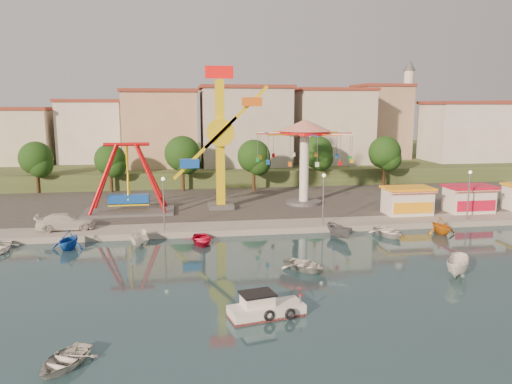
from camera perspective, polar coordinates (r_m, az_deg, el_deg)
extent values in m
plane|color=#16353D|center=(38.00, 1.38, -9.62)|extent=(200.00, 200.00, 0.00)
cube|color=#9E998E|center=(98.25, -4.92, 2.62)|extent=(200.00, 100.00, 0.60)
cube|color=#4C4944|center=(66.66, -3.10, -0.56)|extent=(90.00, 28.00, 0.01)
cube|color=#384C26|center=(103.06, -5.11, 3.63)|extent=(200.00, 60.00, 3.00)
cube|color=#59595E|center=(58.60, -14.27, -2.17)|extent=(10.00, 5.00, 0.30)
cube|color=blue|center=(58.33, -14.33, -0.78)|extent=(4.50, 1.40, 1.00)
cylinder|color=red|center=(57.53, -14.59, 5.30)|extent=(5.00, 0.40, 0.40)
cube|color=#59595E|center=(59.57, -4.04, -1.59)|extent=(3.00, 3.00, 0.50)
cube|color=yellow|center=(58.56, -4.13, 5.37)|extent=(1.00, 1.00, 15.00)
cube|color=red|center=(58.50, -4.23, 13.51)|extent=(3.20, 0.50, 1.40)
cylinder|color=yellow|center=(57.66, -4.08, 6.80)|extent=(3.20, 0.50, 3.20)
cube|color=yellow|center=(57.57, -2.28, 8.54)|extent=(7.45, 0.35, 7.19)
cube|color=#DB5D13|center=(57.78, -0.49, 10.27)|extent=(2.20, 1.20, 1.00)
cylinder|color=#59595E|center=(62.18, 5.45, -1.17)|extent=(4.40, 4.40, 0.40)
cylinder|color=white|center=(61.50, 5.52, 2.76)|extent=(1.10, 1.10, 9.00)
cylinder|color=red|center=(61.12, 5.59, 6.76)|extent=(6.00, 6.00, 0.50)
cone|color=red|center=(61.08, 5.60, 7.61)|extent=(6.40, 6.40, 1.40)
cube|color=white|center=(58.49, 16.89, -1.07)|extent=(5.00, 3.00, 2.80)
cube|color=#FFA816|center=(58.23, 16.97, 0.43)|extent=(5.40, 3.40, 0.25)
cube|color=red|center=(56.78, 17.69, -0.20)|extent=(5.00, 0.77, 0.43)
cube|color=white|center=(62.06, 23.14, -0.83)|extent=(5.00, 3.00, 2.80)
cube|color=red|center=(61.81, 23.24, 0.58)|extent=(5.40, 3.40, 0.25)
cube|color=red|center=(60.45, 24.06, 0.00)|extent=(5.00, 0.77, 0.43)
cylinder|color=#59595E|center=(49.23, -10.49, -1.51)|extent=(0.14, 0.14, 5.00)
cylinder|color=#59595E|center=(51.23, 7.69, -0.99)|extent=(0.14, 0.14, 5.00)
cylinder|color=#59595E|center=(57.77, 23.11, -0.46)|extent=(0.14, 0.14, 5.00)
cylinder|color=#382314|center=(75.59, -23.69, 1.23)|extent=(0.44, 0.44, 3.60)
sphere|color=black|center=(75.23, -23.85, 3.56)|extent=(4.60, 4.60, 4.60)
cylinder|color=#382314|center=(72.90, -16.22, 1.31)|extent=(0.44, 0.44, 3.40)
sphere|color=black|center=(72.54, -16.33, 3.59)|extent=(4.35, 4.35, 4.35)
cylinder|color=#382314|center=(71.79, -8.34, 1.68)|extent=(0.44, 0.44, 3.92)
sphere|color=black|center=(71.39, -8.41, 4.36)|extent=(5.02, 5.02, 5.02)
cylinder|color=#382314|center=(71.12, -0.25, 1.60)|extent=(0.44, 0.44, 3.66)
sphere|color=black|center=(70.73, -0.25, 4.12)|extent=(4.68, 4.68, 4.68)
cylinder|color=#382314|center=(76.07, 6.90, 2.13)|extent=(0.44, 0.44, 3.80)
sphere|color=black|center=(75.71, 6.95, 4.58)|extent=(4.86, 4.86, 4.86)
cylinder|color=#382314|center=(77.67, 14.39, 2.04)|extent=(0.44, 0.44, 3.77)
sphere|color=black|center=(77.31, 14.49, 4.42)|extent=(4.83, 4.83, 4.83)
cube|color=beige|center=(85.80, -27.22, 6.30)|extent=(9.26, 9.53, 11.87)
cube|color=silver|center=(88.11, -18.56, 5.89)|extent=(12.33, 9.01, 8.63)
cube|color=tan|center=(87.33, -9.96, 7.08)|extent=(11.95, 9.28, 11.23)
cube|color=beige|center=(85.05, -0.60, 6.46)|extent=(12.59, 10.50, 9.20)
cube|color=beige|center=(91.20, 7.56, 6.62)|extent=(10.75, 9.23, 9.24)
cube|color=tan|center=(94.00, 15.76, 7.04)|extent=(12.77, 10.96, 11.21)
cube|color=silver|center=(98.06, 22.49, 7.10)|extent=(8.23, 8.98, 12.36)
cube|color=beige|center=(108.74, 26.49, 6.07)|extent=(11.59, 10.93, 8.76)
cylinder|color=silver|center=(98.77, 16.89, 8.50)|extent=(1.80, 1.80, 16.00)
cylinder|color=#59595E|center=(98.82, 17.04, 11.39)|extent=(2.80, 2.80, 0.30)
cone|color=#59595E|center=(99.03, 17.16, 13.70)|extent=(2.20, 2.20, 2.00)
cube|color=white|center=(31.28, 1.21, -13.50)|extent=(4.86, 2.68, 0.83)
cube|color=red|center=(31.36, 1.21, -13.84)|extent=(4.86, 2.68, 0.15)
cube|color=white|center=(31.02, 0.16, -12.33)|extent=(2.09, 1.74, 0.83)
cube|color=black|center=(30.84, 0.16, -11.54)|extent=(2.31, 1.96, 0.11)
torus|color=black|center=(30.40, 1.51, -13.94)|extent=(0.72, 0.33, 0.70)
torus|color=black|center=(30.67, 3.93, -13.73)|extent=(0.72, 0.33, 0.70)
imported|color=silver|center=(39.45, 5.62, -8.33)|extent=(4.37, 4.61, 0.78)
imported|color=silver|center=(27.51, -21.13, -17.47)|extent=(3.67, 4.11, 0.70)
imported|color=white|center=(40.81, 22.09, -7.86)|extent=(3.58, 3.99, 1.51)
imported|color=silver|center=(52.51, -20.92, -3.18)|extent=(5.78, 2.93, 1.61)
imported|color=blue|center=(47.67, -20.67, -5.11)|extent=(3.59, 3.92, 1.75)
imported|color=white|center=(46.80, -13.25, -5.25)|extent=(1.85, 3.66, 1.35)
imported|color=red|center=(46.74, -6.26, -5.42)|extent=(2.93, 3.96, 0.79)
imported|color=#5B5B60|center=(49.00, 9.53, -4.44)|extent=(2.32, 3.74, 1.35)
imported|color=white|center=(50.81, 14.89, -4.43)|extent=(3.62, 4.49, 0.83)
imported|color=orange|center=(53.13, 20.40, -3.62)|extent=(2.96, 3.38, 1.70)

